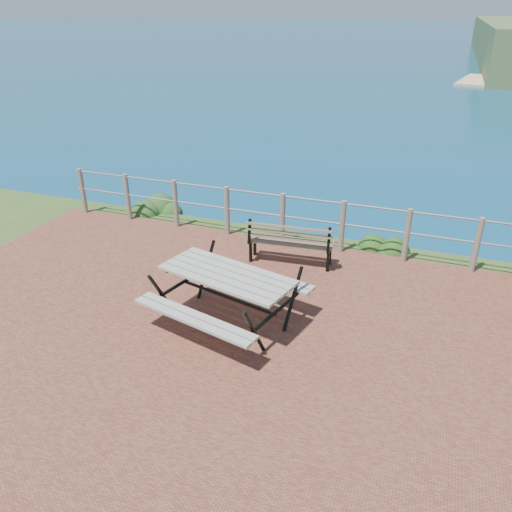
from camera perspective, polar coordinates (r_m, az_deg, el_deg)
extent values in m
cube|color=brown|center=(7.06, -5.42, -9.40)|extent=(10.00, 7.00, 0.12)
plane|color=#135A73|center=(205.16, 21.50, 23.78)|extent=(1200.00, 1200.00, 0.00)
cylinder|color=#6B5B4C|center=(11.67, -19.20, 7.05)|extent=(0.10, 0.10, 1.00)
cylinder|color=#6B5B4C|center=(11.00, -14.47, 6.54)|extent=(0.10, 0.10, 1.00)
cylinder|color=#6B5B4C|center=(10.41, -9.17, 5.93)|extent=(0.10, 0.10, 1.00)
cylinder|color=#6B5B4C|center=(9.92, -3.32, 5.18)|extent=(0.10, 0.10, 1.00)
cylinder|color=#6B5B4C|center=(9.55, 3.05, 4.31)|extent=(0.10, 0.10, 1.00)
cylinder|color=#6B5B4C|center=(9.30, 9.82, 3.32)|extent=(0.10, 0.10, 1.00)
cylinder|color=#6B5B4C|center=(9.19, 16.85, 2.24)|extent=(0.10, 0.10, 1.00)
cylinder|color=#6B5B4C|center=(9.23, 23.92, 1.13)|extent=(0.10, 0.10, 1.00)
cylinder|color=slate|center=(9.39, 3.11, 6.85)|extent=(9.40, 0.04, 0.04)
cylinder|color=slate|center=(9.53, 3.05, 4.59)|extent=(9.40, 0.04, 0.04)
cube|color=gray|center=(6.95, -3.35, -2.13)|extent=(2.03, 1.21, 0.04)
cube|color=gray|center=(7.10, -3.28, -4.37)|extent=(1.91, 0.72, 0.04)
cube|color=gray|center=(7.10, -3.28, -4.37)|extent=(1.91, 0.72, 0.04)
cylinder|color=black|center=(7.13, -3.27, -4.73)|extent=(1.60, 0.44, 0.05)
cube|color=brown|center=(8.79, 3.97, 1.62)|extent=(1.52, 0.50, 0.03)
cube|color=brown|center=(8.69, 4.03, 3.19)|extent=(1.50, 0.24, 0.34)
cube|color=black|center=(8.88, 3.93, 0.42)|extent=(0.05, 0.06, 0.41)
cube|color=black|center=(8.88, 3.93, 0.42)|extent=(0.05, 0.06, 0.41)
cube|color=black|center=(8.88, 3.93, 0.42)|extent=(0.05, 0.06, 0.41)
cube|color=black|center=(8.88, 3.93, 0.42)|extent=(0.05, 0.06, 0.41)
ellipsoid|color=#1B471A|center=(11.58, -10.95, 5.17)|extent=(0.81, 0.81, 0.57)
ellipsoid|color=#1B3E13|center=(9.87, 14.46, 0.93)|extent=(0.69, 0.69, 0.39)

